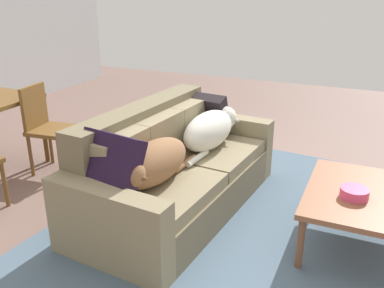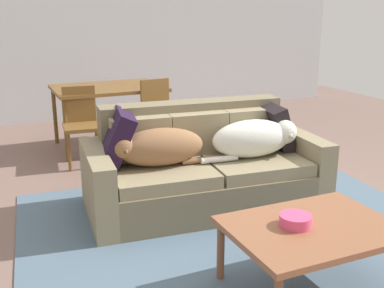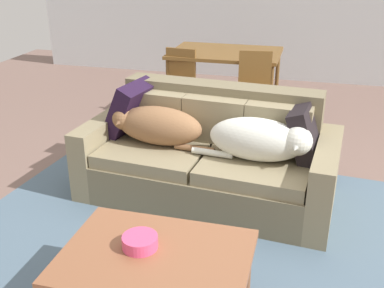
{
  "view_description": "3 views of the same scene",
  "coord_description": "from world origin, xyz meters",
  "px_view_note": "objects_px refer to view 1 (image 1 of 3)",
  "views": [
    {
      "loc": [
        -3.18,
        -1.37,
        1.84
      ],
      "look_at": [
        -0.5,
        -0.17,
        0.71
      ],
      "focal_mm": 39.06,
      "sensor_mm": 36.0,
      "label": 1
    },
    {
      "loc": [
        -1.98,
        -3.48,
        1.71
      ],
      "look_at": [
        -0.36,
        0.17,
        0.55
      ],
      "focal_mm": 44.25,
      "sensor_mm": 36.0,
      "label": 2
    },
    {
      "loc": [
        0.46,
        -3.32,
        1.96
      ],
      "look_at": [
        -0.38,
        -0.1,
        0.53
      ],
      "focal_mm": 43.48,
      "sensor_mm": 36.0,
      "label": 3
    }
  ],
  "objects_px": {
    "dog_on_left_cushion": "(153,163)",
    "dining_chair_near_right": "(46,124)",
    "coffee_table": "(360,198)",
    "dog_on_right_cushion": "(211,129)",
    "couch": "(172,172)",
    "bowl_on_coffee_table": "(354,193)",
    "throw_pillow_by_right_arm": "(207,115)",
    "throw_pillow_by_left_arm": "(108,168)"
  },
  "relations": [
    {
      "from": "throw_pillow_by_right_arm",
      "to": "dining_chair_near_right",
      "type": "height_order",
      "value": "dining_chair_near_right"
    },
    {
      "from": "throw_pillow_by_right_arm",
      "to": "dining_chair_near_right",
      "type": "bearing_deg",
      "value": 111.49
    },
    {
      "from": "throw_pillow_by_right_arm",
      "to": "coffee_table",
      "type": "relative_size",
      "value": 0.41
    },
    {
      "from": "couch",
      "to": "dog_on_right_cushion",
      "type": "height_order",
      "value": "couch"
    },
    {
      "from": "couch",
      "to": "dog_on_right_cushion",
      "type": "relative_size",
      "value": 2.32
    },
    {
      "from": "couch",
      "to": "coffee_table",
      "type": "distance_m",
      "value": 1.51
    },
    {
      "from": "couch",
      "to": "dining_chair_near_right",
      "type": "bearing_deg",
      "value": 89.28
    },
    {
      "from": "dog_on_left_cushion",
      "to": "throw_pillow_by_left_arm",
      "type": "xyz_separation_m",
      "value": [
        -0.3,
        0.19,
        0.05
      ]
    },
    {
      "from": "dog_on_right_cushion",
      "to": "bowl_on_coffee_table",
      "type": "xyz_separation_m",
      "value": [
        -0.49,
        -1.28,
        -0.14
      ]
    },
    {
      "from": "throw_pillow_by_right_arm",
      "to": "coffee_table",
      "type": "height_order",
      "value": "throw_pillow_by_right_arm"
    },
    {
      "from": "couch",
      "to": "bowl_on_coffee_table",
      "type": "xyz_separation_m",
      "value": [
        -0.06,
        -1.46,
        0.14
      ]
    },
    {
      "from": "dog_on_left_cushion",
      "to": "dog_on_right_cushion",
      "type": "xyz_separation_m",
      "value": [
        0.87,
        -0.11,
        0.01
      ]
    },
    {
      "from": "dog_on_right_cushion",
      "to": "coffee_table",
      "type": "distance_m",
      "value": 1.39
    },
    {
      "from": "couch",
      "to": "bowl_on_coffee_table",
      "type": "distance_m",
      "value": 1.47
    },
    {
      "from": "dog_on_right_cushion",
      "to": "dining_chair_near_right",
      "type": "height_order",
      "value": "dining_chair_near_right"
    },
    {
      "from": "dog_on_left_cushion",
      "to": "throw_pillow_by_right_arm",
      "type": "height_order",
      "value": "throw_pillow_by_right_arm"
    },
    {
      "from": "coffee_table",
      "to": "bowl_on_coffee_table",
      "type": "xyz_separation_m",
      "value": [
        -0.1,
        0.04,
        0.08
      ]
    },
    {
      "from": "couch",
      "to": "dining_chair_near_right",
      "type": "xyz_separation_m",
      "value": [
        0.15,
        1.5,
        0.18
      ]
    },
    {
      "from": "dog_on_left_cushion",
      "to": "bowl_on_coffee_table",
      "type": "height_order",
      "value": "dog_on_left_cushion"
    },
    {
      "from": "dog_on_left_cushion",
      "to": "coffee_table",
      "type": "bearing_deg",
      "value": -66.46
    },
    {
      "from": "dog_on_left_cushion",
      "to": "dining_chair_near_right",
      "type": "xyz_separation_m",
      "value": [
        0.59,
        1.58,
        -0.09
      ]
    },
    {
      "from": "coffee_table",
      "to": "dog_on_right_cushion",
      "type": "bearing_deg",
      "value": 73.41
    },
    {
      "from": "bowl_on_coffee_table",
      "to": "dining_chair_near_right",
      "type": "distance_m",
      "value": 2.98
    },
    {
      "from": "throw_pillow_by_right_arm",
      "to": "couch",
      "type": "bearing_deg",
      "value": 178.94
    },
    {
      "from": "throw_pillow_by_right_arm",
      "to": "dog_on_right_cushion",
      "type": "bearing_deg",
      "value": -152.15
    },
    {
      "from": "dining_chair_near_right",
      "to": "bowl_on_coffee_table",
      "type": "bearing_deg",
      "value": -101.38
    },
    {
      "from": "coffee_table",
      "to": "bowl_on_coffee_table",
      "type": "height_order",
      "value": "bowl_on_coffee_table"
    },
    {
      "from": "coffee_table",
      "to": "bowl_on_coffee_table",
      "type": "bearing_deg",
      "value": 157.57
    },
    {
      "from": "couch",
      "to": "dog_on_right_cushion",
      "type": "xyz_separation_m",
      "value": [
        0.43,
        -0.18,
        0.28
      ]
    },
    {
      "from": "throw_pillow_by_left_arm",
      "to": "dog_on_left_cushion",
      "type": "bearing_deg",
      "value": -32.61
    },
    {
      "from": "dog_on_right_cushion",
      "to": "throw_pillow_by_right_arm",
      "type": "relative_size",
      "value": 2.18
    },
    {
      "from": "dog_on_left_cushion",
      "to": "bowl_on_coffee_table",
      "type": "bearing_deg",
      "value": -69.7
    },
    {
      "from": "throw_pillow_by_right_arm",
      "to": "dining_chair_near_right",
      "type": "relative_size",
      "value": 0.47
    },
    {
      "from": "throw_pillow_by_right_arm",
      "to": "bowl_on_coffee_table",
      "type": "height_order",
      "value": "throw_pillow_by_right_arm"
    },
    {
      "from": "dog_on_right_cushion",
      "to": "dining_chair_near_right",
      "type": "relative_size",
      "value": 1.01
    },
    {
      "from": "dog_on_right_cushion",
      "to": "bowl_on_coffee_table",
      "type": "distance_m",
      "value": 1.38
    },
    {
      "from": "bowl_on_coffee_table",
      "to": "dining_chair_near_right",
      "type": "xyz_separation_m",
      "value": [
        0.22,
        2.97,
        0.03
      ]
    },
    {
      "from": "dog_on_left_cushion",
      "to": "throw_pillow_by_right_arm",
      "type": "xyz_separation_m",
      "value": [
        1.19,
        0.06,
        0.03
      ]
    },
    {
      "from": "coffee_table",
      "to": "dining_chair_near_right",
      "type": "distance_m",
      "value": 3.01
    },
    {
      "from": "bowl_on_coffee_table",
      "to": "couch",
      "type": "bearing_deg",
      "value": 87.5
    },
    {
      "from": "bowl_on_coffee_table",
      "to": "dining_chair_near_right",
      "type": "relative_size",
      "value": 0.22
    },
    {
      "from": "throw_pillow_by_right_arm",
      "to": "bowl_on_coffee_table",
      "type": "xyz_separation_m",
      "value": [
        -0.81,
        -1.45,
        -0.16
      ]
    }
  ]
}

